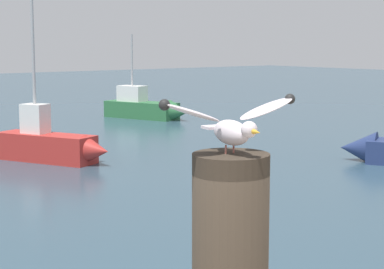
% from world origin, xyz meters
% --- Properties ---
extents(seagull, '(0.61, 0.39, 0.23)m').
position_xyz_m(seagull, '(-0.29, -0.29, 2.70)').
color(seagull, '#C66E60').
rests_on(seagull, mooring_post).
extents(boat_red, '(2.02, 3.25, 4.39)m').
position_xyz_m(boat_red, '(5.65, 13.12, 0.46)').
color(boat_red, '#B72D28').
rests_on(boat_red, ground_plane).
extents(boat_green, '(2.05, 3.85, 3.39)m').
position_xyz_m(boat_green, '(13.03, 19.63, 0.44)').
color(boat_green, '#2D6B3D').
rests_on(boat_green, ground_plane).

